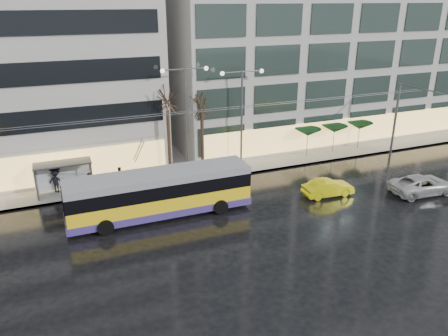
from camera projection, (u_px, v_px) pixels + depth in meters
ground at (210, 239)px, 27.69m from camera, size 140.00×140.00×0.00m
sidewalk at (178, 162)px, 40.45m from camera, size 80.00×10.00×0.15m
kerb at (194, 182)px, 36.18m from camera, size 80.00×0.10×0.15m
building_right at (314, 15)px, 46.15m from camera, size 32.00×14.00×25.00m
trolleybus at (160, 195)px, 30.14m from camera, size 12.68×4.97×5.87m
catenary at (185, 139)px, 33.35m from camera, size 42.24×5.12×7.00m
bus_shelter at (58, 171)px, 33.27m from camera, size 4.20×1.60×2.51m
street_lamp_near at (186, 107)px, 35.54m from camera, size 3.96×0.36×9.03m
street_lamp_far at (242, 105)px, 37.39m from camera, size 3.96×0.36×8.53m
tree_a at (167, 95)px, 34.79m from camera, size 3.20×3.20×8.40m
tree_b at (202, 100)px, 36.26m from camera, size 3.20×3.20×7.70m
parasol_a at (308, 132)px, 41.20m from camera, size 2.50×2.50×2.65m
parasol_b at (334, 129)px, 42.25m from camera, size 2.50×2.50×2.65m
parasol_c at (360, 126)px, 43.30m from camera, size 2.50×2.50×2.65m
taxi_b at (328, 188)px, 33.54m from camera, size 4.06×1.63×1.31m
sedan_silver at (422, 185)px, 33.93m from camera, size 5.38×2.77×1.45m
pedestrian_a at (89, 178)px, 33.05m from camera, size 0.99×1.01×2.19m
pedestrian_b at (119, 176)px, 35.12m from camera, size 0.84×0.71×1.52m
pedestrian_c at (56, 178)px, 33.68m from camera, size 1.36×1.10×2.11m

